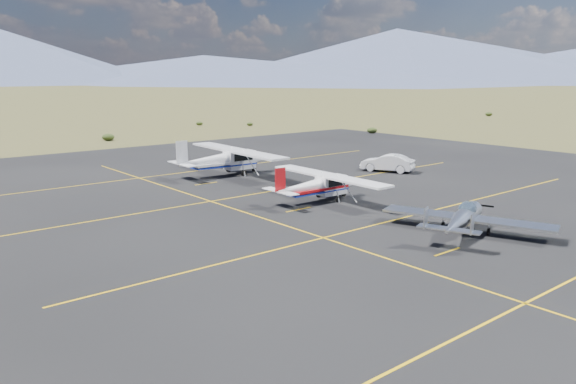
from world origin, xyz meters
name	(u,v)px	position (x,y,z in m)	size (l,w,h in m)	color
ground	(426,226)	(0.00, 0.00, 0.00)	(1600.00, 1600.00, 0.00)	#383D1C
apron	(338,204)	(0.00, 7.00, 0.00)	(72.00, 72.00, 0.02)	black
aircraft_low_wing	(464,217)	(0.18, -2.24, 0.95)	(6.69, 9.01, 1.98)	silver
aircraft_cessna	(318,185)	(-0.53, 8.40, 1.15)	(6.13, 10.23, 2.60)	white
aircraft_plain	(224,159)	(0.06, 20.55, 1.41)	(7.50, 12.53, 3.17)	silver
sedan	(387,163)	(12.06, 13.19, 0.76)	(1.59, 4.55, 1.50)	silver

